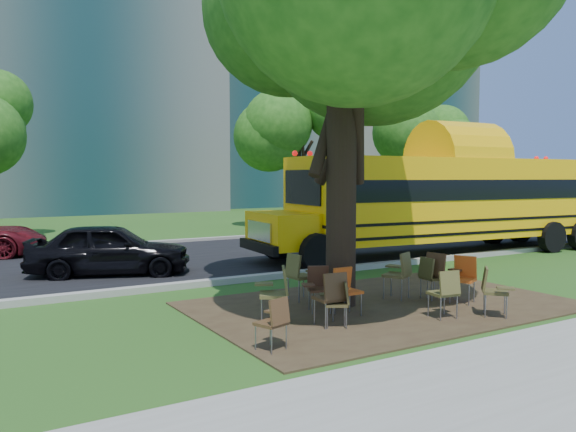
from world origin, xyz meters
TOP-DOWN VIEW (x-y plane):
  - ground at (0.00, 0.00)m, footprint 160.00×160.00m
  - dirt_patch at (1.00, -0.50)m, footprint 7.00×4.50m
  - asphalt_road at (0.00, 7.00)m, footprint 80.00×8.00m
  - kerb_near at (0.00, 3.00)m, footprint 80.00×0.25m
  - kerb_far at (0.00, 11.10)m, footprint 80.00×0.25m
  - building_right at (24.00, 38.00)m, footprint 30.00×16.00m
  - bg_tree_3 at (8.00, 14.00)m, footprint 5.60×5.60m
  - bg_tree_4 at (16.00, 13.00)m, footprint 5.00×5.00m
  - main_tree at (0.27, -0.11)m, footprint 7.20×7.20m
  - school_bus at (7.65, 4.01)m, footprint 12.41×3.67m
  - chair_0 at (-2.16, -1.90)m, footprint 0.53×0.58m
  - chair_1 at (-0.73, -1.28)m, footprint 0.62×0.54m
  - chair_2 at (-0.65, -1.34)m, footprint 0.51×0.65m
  - chair_3 at (-0.11, -0.77)m, footprint 0.54×0.49m
  - chair_4 at (1.21, -1.85)m, footprint 0.62×0.51m
  - chair_5 at (2.00, -2.16)m, footprint 0.59×0.75m
  - chair_6 at (2.39, -1.13)m, footprint 0.73×0.62m
  - chair_7 at (2.26, -0.72)m, footprint 0.63×0.64m
  - chair_8 at (-1.40, -0.62)m, footprint 0.63×0.80m
  - chair_9 at (-0.39, -0.33)m, footprint 0.67×0.53m
  - chair_10 at (-0.20, 0.58)m, footprint 0.58×0.62m
  - chair_11 at (1.59, -0.27)m, footprint 0.65×0.76m
  - chair_12 at (2.09, -0.65)m, footprint 0.50×0.59m
  - black_car at (-2.68, 5.43)m, footprint 4.15×2.82m

SIDE VIEW (x-z plane):
  - ground at x=0.00m, z-range 0.00..0.00m
  - dirt_patch at x=1.00m, z-range 0.00..0.03m
  - asphalt_road at x=0.00m, z-range 0.00..0.04m
  - kerb_near at x=0.00m, z-range 0.00..0.14m
  - kerb_far at x=0.00m, z-range 0.00..0.14m
  - chair_2 at x=-0.65m, z-range 0.09..0.86m
  - chair_0 at x=-2.16m, z-range 0.09..0.86m
  - chair_9 at x=-0.39m, z-range 0.10..0.93m
  - chair_3 at x=-0.11m, z-range 0.10..0.94m
  - chair_12 at x=2.09m, z-range 0.10..0.96m
  - chair_4 at x=1.21m, z-range 0.10..0.96m
  - chair_5 at x=2.00m, z-range 0.10..0.97m
  - chair_1 at x=-0.73m, z-range 0.11..1.02m
  - chair_6 at x=2.39m, z-range 0.11..1.02m
  - chair_10 at x=-0.20m, z-range 0.11..1.06m
  - chair_11 at x=1.59m, z-range 0.11..1.06m
  - chair_7 at x=2.26m, z-range 0.11..1.06m
  - chair_8 at x=-1.40m, z-range 0.11..1.07m
  - black_car at x=-2.68m, z-range 0.00..1.31m
  - school_bus at x=7.65m, z-range 0.23..3.23m
  - bg_tree_4 at x=16.00m, z-range 0.92..7.77m
  - bg_tree_3 at x=8.00m, z-range 1.11..8.95m
  - main_tree at x=0.27m, z-range 0.96..10.12m
  - building_right at x=24.00m, z-range 0.00..25.00m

